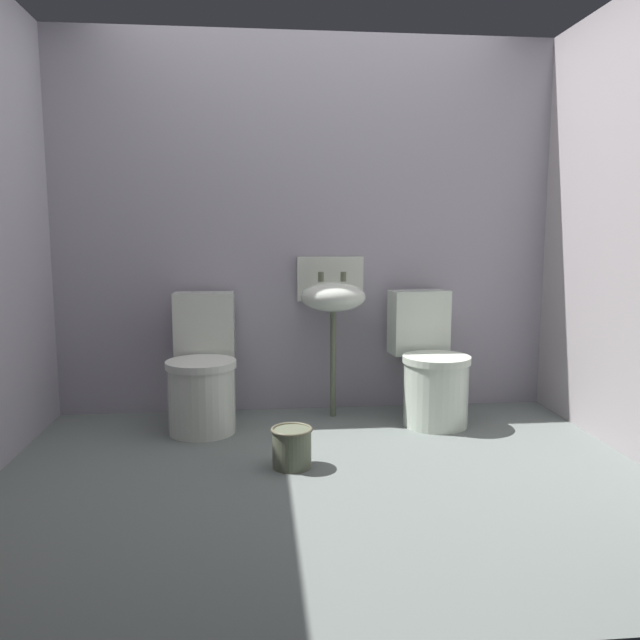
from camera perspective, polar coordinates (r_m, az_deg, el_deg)
The scene contains 6 objects.
ground_plane at distance 3.12m, azimuth 0.53°, elevation -14.32°, with size 3.53×2.64×0.08m, color slate.
wall_back at distance 4.05m, azimuth -1.26°, elevation 8.43°, with size 3.53×0.10×2.35m, color #9D97A5.
toilet_left at distance 3.74m, azimuth -10.58°, elevation -4.85°, with size 0.40×0.59×0.78m.
toilet_right at distance 3.87m, azimuth 9.97°, elevation -4.41°, with size 0.44×0.63×0.78m.
sink at distance 3.87m, azimuth 1.16°, elevation 2.21°, with size 0.42×0.35×0.99m.
bucket at distance 3.14m, azimuth -2.56°, elevation -11.38°, with size 0.21×0.21×0.20m.
Camera 1 is at (-0.31, -2.87, 1.14)m, focal length 35.33 mm.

